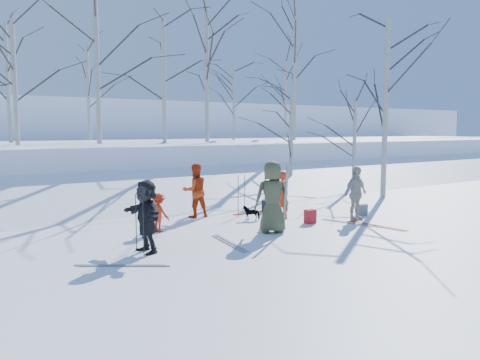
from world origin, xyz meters
TOP-DOWN VIEW (x-y plane):
  - ground at (0.00, 0.00)m, footprint 120.00×120.00m
  - snow_ramp at (0.00, 7.00)m, footprint 70.00×9.49m
  - snow_plateau at (0.00, 17.00)m, footprint 70.00×18.00m
  - far_hill at (0.00, 38.00)m, footprint 90.00×30.00m
  - skier_olive_center at (-0.02, -0.15)m, footprint 1.13×0.93m
  - skier_red_north at (1.38, 1.23)m, footprint 0.58×0.40m
  - skier_redor_behind at (-0.74, 3.00)m, footprint 0.90×0.74m
  - skier_red_seated at (-2.58, 1.64)m, footprint 0.63×0.79m
  - skier_cream_east at (3.22, -0.14)m, footprint 1.03×0.52m
  - skier_grey_west at (-3.68, -0.22)m, footprint 0.59×1.59m
  - dog at (0.50, 1.62)m, footprint 0.58×0.51m
  - upright_ski_left at (0.26, -0.37)m, footprint 0.10×0.16m
  - upright_ski_right at (0.29, -0.33)m, footprint 0.10×0.23m
  - ski_pair_a at (1.43, 2.67)m, footprint 0.42×1.92m
  - ski_pair_b at (3.06, -1.12)m, footprint 0.80×1.96m
  - ski_pair_c at (-1.66, -0.56)m, footprint 0.68×1.95m
  - ski_pair_d at (-4.54, -0.98)m, footprint 1.94×2.08m
  - ski_pair_e at (2.75, -0.46)m, footprint 1.28×2.01m
  - ski_pole_a at (-3.85, -0.00)m, footprint 0.02×0.02m
  - ski_pole_b at (-2.75, 1.57)m, footprint 0.02×0.02m
  - ski_pole_c at (0.92, 2.63)m, footprint 0.02×0.02m
  - ski_pole_d at (0.50, 2.38)m, footprint 0.02×0.02m
  - ski_pole_e at (3.36, 0.11)m, footprint 0.02×0.02m
  - ski_pole_f at (-3.83, -0.43)m, footprint 0.02×0.02m
  - backpack_red at (1.70, 0.23)m, footprint 0.32×0.22m
  - backpack_grey at (3.98, 0.25)m, footprint 0.30×0.20m
  - backpack_dark at (1.84, 2.58)m, footprint 0.34×0.24m
  - birch_plateau_a at (-0.31, 16.63)m, footprint 4.20×4.20m
  - birch_plateau_b at (-1.77, 9.80)m, footprint 5.11×5.11m
  - birch_plateau_d at (-4.94, 9.84)m, footprint 3.96×3.96m
  - birch_plateau_e at (-4.72, 13.71)m, footprint 4.36×4.36m
  - birch_plateau_f at (9.35, 10.32)m, footprint 5.56×5.56m
  - birch_plateau_g at (12.25, 14.72)m, footprint 4.35×4.35m
  - birch_plateau_h at (1.88, 11.24)m, footprint 4.65×4.65m
  - birch_plateau_i at (3.58, 10.00)m, footprint 5.13×5.13m
  - birch_plateau_k at (6.95, 12.86)m, footprint 3.47×3.47m
  - birch_edge_b at (7.84, 2.66)m, footprint 5.65×5.65m
  - birch_edge_c at (8.97, 5.38)m, footprint 3.59×3.59m
  - birch_edge_e at (6.03, 6.48)m, footprint 3.65×3.65m

SIDE VIEW (x-z plane):
  - ground at x=0.00m, z-range 0.00..0.00m
  - ski_pair_a at x=1.43m, z-range 0.00..0.02m
  - ski_pair_b at x=3.06m, z-range 0.00..0.02m
  - ski_pair_c at x=-1.66m, z-range 0.00..0.02m
  - ski_pair_d at x=-4.54m, z-range 0.00..0.02m
  - ski_pair_e at x=2.75m, z-range 0.00..0.02m
  - snow_ramp at x=0.00m, z-range -1.91..2.21m
  - backpack_grey at x=3.98m, z-range 0.00..0.38m
  - backpack_dark at x=1.84m, z-range 0.00..0.40m
  - backpack_red at x=1.70m, z-range 0.00..0.42m
  - dog at x=0.50m, z-range 0.00..0.45m
  - skier_red_seated at x=-2.58m, z-range 0.00..1.08m
  - ski_pole_a at x=-3.85m, z-range 0.00..1.34m
  - ski_pole_b at x=-2.75m, z-range 0.00..1.34m
  - ski_pole_c at x=0.92m, z-range 0.00..1.34m
  - ski_pole_d at x=0.50m, z-range 0.00..1.34m
  - ski_pole_e at x=3.36m, z-range 0.00..1.34m
  - ski_pole_f at x=-3.83m, z-range 0.00..1.34m
  - skier_red_north at x=1.38m, z-range 0.00..1.52m
  - skier_cream_east at x=3.22m, z-range 0.00..1.68m
  - skier_grey_west at x=-3.68m, z-range 0.00..1.68m
  - skier_redor_behind at x=-0.74m, z-range 0.00..1.72m
  - upright_ski_left at x=0.26m, z-range 0.00..1.90m
  - upright_ski_right at x=0.29m, z-range 0.00..1.90m
  - skier_olive_center at x=-0.02m, z-range 0.00..1.97m
  - snow_plateau at x=0.00m, z-range -0.10..2.10m
  - far_hill at x=0.00m, z-range -1.00..5.00m
  - birch_edge_c at x=8.97m, z-range 0.00..4.27m
  - birch_edge_e at x=6.03m, z-range 0.00..4.35m
  - birch_edge_b at x=7.84m, z-range 0.00..7.21m
  - birch_plateau_k at x=6.95m, z-range 2.20..6.30m
  - birch_plateau_d at x=-4.94m, z-range 2.20..7.00m
  - birch_plateau_a at x=-0.31m, z-range 2.20..7.34m
  - birch_plateau_g at x=12.25m, z-range 2.20..7.56m
  - birch_plateau_e at x=-4.72m, z-range 2.20..7.58m
  - birch_plateau_h at x=1.88m, z-range 2.20..7.99m
  - birch_plateau_b at x=-1.77m, z-range 2.20..8.65m
  - birch_plateau_i at x=3.58m, z-range 2.20..8.68m
  - birch_plateau_f at x=9.35m, z-range 2.20..9.28m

